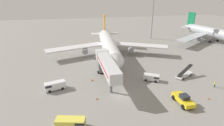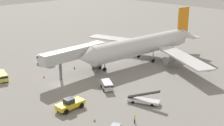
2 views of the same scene
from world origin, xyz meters
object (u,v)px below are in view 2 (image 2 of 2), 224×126
at_px(ground_crew_worker_foreground, 135,119).
at_px(safety_cone_alpha, 95,120).
at_px(service_van_far_right, 45,59).
at_px(safety_cone_charlie, 75,67).
at_px(airplane_at_gate, 145,45).
at_px(jet_bridge, 78,54).
at_px(belt_loader_truck, 144,100).
at_px(service_van_rear_right, 107,85).
at_px(pushback_tug, 70,104).
at_px(service_van_mid_center, 2,76).
at_px(safety_cone_bravo, 44,77).

relative_size(ground_crew_worker_foreground, safety_cone_alpha, 2.94).
height_order(service_van_far_right, safety_cone_charlie, service_van_far_right).
distance_m(airplane_at_gate, ground_crew_worker_foreground, 38.28).
distance_m(airplane_at_gate, service_van_far_right, 29.63).
distance_m(jet_bridge, safety_cone_charlie, 6.76).
distance_m(belt_loader_truck, service_van_rear_right, 10.70).
distance_m(pushback_tug, service_van_far_right, 31.65).
bearing_deg(service_van_far_right, safety_cone_alpha, -19.30).
xyz_separation_m(pushback_tug, service_van_far_right, (-28.92, 12.85, 0.13)).
relative_size(service_van_mid_center, safety_cone_alpha, 10.07).
xyz_separation_m(service_van_far_right, safety_cone_alpha, (35.98, -12.60, -0.96)).
xyz_separation_m(pushback_tug, belt_loader_truck, (8.59, 12.52, -0.34)).
bearing_deg(service_van_mid_center, belt_loader_truck, 24.05).
relative_size(safety_cone_alpha, safety_cone_bravo, 0.91).
height_order(airplane_at_gate, service_van_rear_right, airplane_at_gate).
bearing_deg(safety_cone_charlie, safety_cone_alpha, -31.00).
distance_m(jet_bridge, safety_cone_bravo, 10.49).
bearing_deg(jet_bridge, safety_cone_bravo, -115.60).
distance_m(ground_crew_worker_foreground, safety_cone_charlie, 33.47).
bearing_deg(jet_bridge, safety_cone_alpha, -32.22).
bearing_deg(ground_crew_worker_foreground, safety_cone_charlie, 161.05).
bearing_deg(safety_cone_alpha, jet_bridge, 147.78).
relative_size(service_van_rear_right, service_van_mid_center, 0.84).
xyz_separation_m(pushback_tug, ground_crew_worker_foreground, (12.74, 4.98, -0.22)).
bearing_deg(safety_cone_charlie, service_van_mid_center, -107.84).
bearing_deg(pushback_tug, airplane_at_gate, 105.90).
height_order(belt_loader_truck, service_van_far_right, belt_loader_truck).
xyz_separation_m(belt_loader_truck, service_van_far_right, (-37.51, 0.33, 0.47)).
xyz_separation_m(pushback_tug, service_van_mid_center, (-24.78, -2.38, 0.00)).
xyz_separation_m(service_van_far_right, service_van_mid_center, (4.14, -15.23, -0.13)).
distance_m(belt_loader_truck, safety_cone_alpha, 12.38).
height_order(pushback_tug, service_van_far_right, pushback_tug).
xyz_separation_m(service_van_rear_right, ground_crew_worker_foreground, (14.84, -7.28, -0.17)).
relative_size(belt_loader_truck, safety_cone_alpha, 12.05).
bearing_deg(safety_cone_alpha, belt_loader_truck, 82.88).
xyz_separation_m(airplane_at_gate, service_van_mid_center, (-14.68, -37.81, -3.79)).
bearing_deg(safety_cone_alpha, airplane_at_gate, 115.99).
distance_m(pushback_tug, service_van_mid_center, 24.89).
bearing_deg(safety_cone_alpha, ground_crew_worker_foreground, 39.80).
distance_m(airplane_at_gate, belt_loader_truck, 29.86).
relative_size(service_van_rear_right, service_van_far_right, 0.88).
distance_m(service_van_mid_center, safety_cone_bravo, 10.23).
distance_m(airplane_at_gate, safety_cone_charlie, 21.95).
bearing_deg(safety_cone_bravo, pushback_tug, -17.47).
xyz_separation_m(service_van_mid_center, safety_cone_alpha, (31.84, 2.62, -0.83)).
bearing_deg(ground_crew_worker_foreground, airplane_at_gate, 126.87).
distance_m(service_van_mid_center, safety_cone_charlie, 19.16).
distance_m(service_van_rear_right, service_van_mid_center, 26.99).
bearing_deg(service_van_rear_right, service_van_mid_center, -147.17).
bearing_deg(pushback_tug, service_van_mid_center, -174.52).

